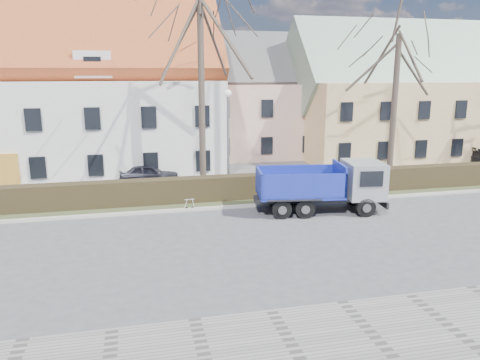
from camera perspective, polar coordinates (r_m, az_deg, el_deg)
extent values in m
plane|color=#4B4A4D|center=(19.93, 4.96, -6.87)|extent=(120.00, 120.00, 0.00)
cube|color=gray|center=(12.90, 17.28, -19.12)|extent=(80.00, 5.00, 0.08)
cube|color=#A9A499|center=(24.11, 1.61, -3.11)|extent=(80.00, 0.30, 0.12)
cube|color=#394225|center=(25.61, 0.71, -2.16)|extent=(80.00, 3.00, 0.10)
cube|color=black|center=(25.27, 0.82, -0.96)|extent=(60.00, 0.90, 1.30)
imported|color=#23232D|center=(29.53, -11.01, 0.79)|extent=(3.75, 1.88, 1.23)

